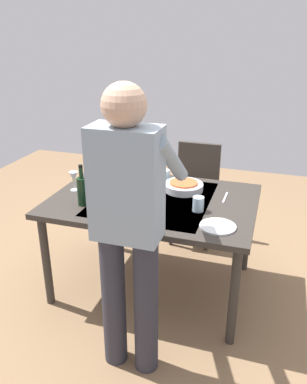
{
  "coord_description": "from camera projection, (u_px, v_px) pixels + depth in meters",
  "views": [
    {
      "loc": [
        -0.8,
        2.5,
        1.91
      ],
      "look_at": [
        0.0,
        0.0,
        0.81
      ],
      "focal_mm": 36.64,
      "sensor_mm": 36.0,
      "label": 1
    }
  ],
  "objects": [
    {
      "name": "serving_bowl_pasta",
      "position": [
        184.0,
        186.0,
        3.0
      ],
      "size": [
        0.3,
        0.3,
        0.07
      ],
      "color": "silver",
      "rests_on": "dining_table"
    },
    {
      "name": "dining_table",
      "position": [
        153.0,
        207.0,
        2.9
      ],
      "size": [
        1.48,
        1.03,
        0.76
      ],
      "color": "#332D28",
      "rests_on": "ground_plane"
    },
    {
      "name": "water_cup_far_right",
      "position": [
        198.0,
        204.0,
        2.65
      ],
      "size": [
        0.08,
        0.08,
        0.1
      ],
      "primitive_type": "cylinder",
      "color": "silver",
      "rests_on": "dining_table"
    },
    {
      "name": "person_server",
      "position": [
        129.0,
        221.0,
        2.08
      ],
      "size": [
        0.42,
        0.61,
        1.69
      ],
      "color": "#2D2D38",
      "rests_on": "ground_plane"
    },
    {
      "name": "dinner_plate_near",
      "position": [
        121.0,
        178.0,
        3.23
      ],
      "size": [
        0.23,
        0.23,
        0.01
      ],
      "primitive_type": "cylinder",
      "color": "silver",
      "rests_on": "dining_table"
    },
    {
      "name": "ground_plane",
      "position": [
        153.0,
        284.0,
        3.16
      ],
      "size": [
        6.0,
        6.0,
        0.0
      ],
      "primitive_type": "plane",
      "color": "#846647"
    },
    {
      "name": "chair_near",
      "position": [
        196.0,
        186.0,
        3.71
      ],
      "size": [
        0.4,
        0.4,
        0.91
      ],
      "color": "black",
      "rests_on": "ground_plane"
    },
    {
      "name": "wine_glass_left",
      "position": [
        74.0,
        178.0,
        2.97
      ],
      "size": [
        0.07,
        0.07,
        0.15
      ],
      "color": "white",
      "rests_on": "dining_table"
    },
    {
      "name": "water_cup_far_left",
      "position": [
        92.0,
        176.0,
        3.15
      ],
      "size": [
        0.08,
        0.08,
        0.11
      ],
      "primitive_type": "cylinder",
      "color": "silver",
      "rests_on": "dining_table"
    },
    {
      "name": "water_cup_near_right",
      "position": [
        111.0,
        197.0,
        2.77
      ],
      "size": [
        0.07,
        0.07,
        0.1
      ],
      "primitive_type": "cylinder",
      "color": "silver",
      "rests_on": "dining_table"
    },
    {
      "name": "wine_bottle",
      "position": [
        82.0,
        190.0,
        2.72
      ],
      "size": [
        0.07,
        0.07,
        0.3
      ],
      "color": "black",
      "rests_on": "dining_table"
    },
    {
      "name": "table_knife",
      "position": [
        225.0,
        197.0,
        2.88
      ],
      "size": [
        0.02,
        0.2,
        0.0
      ],
      "primitive_type": "cube",
      "rotation": [
        0.0,
        0.0,
        -0.02
      ],
      "color": "silver",
      "rests_on": "dining_table"
    },
    {
      "name": "dinner_plate_far",
      "position": [
        218.0,
        226.0,
        2.45
      ],
      "size": [
        0.23,
        0.23,
        0.01
      ],
      "primitive_type": "cylinder",
      "color": "silver",
      "rests_on": "dining_table"
    },
    {
      "name": "water_cup_near_left",
      "position": [
        165.0,
        176.0,
        3.17
      ],
      "size": [
        0.08,
        0.08,
        0.1
      ],
      "primitive_type": "cylinder",
      "color": "silver",
      "rests_on": "dining_table"
    }
  ]
}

